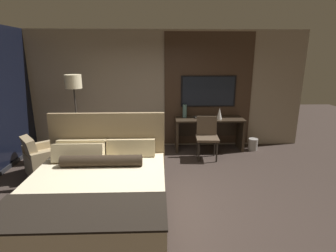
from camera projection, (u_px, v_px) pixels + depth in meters
name	position (u px, v px, depth m)	size (l,w,h in m)	color
ground_plane	(155.00, 198.00, 4.21)	(16.00, 16.00, 0.00)	#332823
wall_back_tv_panel	(162.00, 90.00, 6.35)	(7.20, 0.09, 2.80)	gray
bed	(97.00, 195.00, 3.61)	(1.91, 2.16, 1.31)	#33281E
desk	(209.00, 128.00, 6.31)	(1.61, 0.58, 0.77)	#2D2319
tv	(208.00, 91.00, 6.32)	(1.32, 0.04, 0.74)	black
desk_chair	(207.00, 133.00, 5.76)	(0.51, 0.50, 0.92)	#4C3D2D
armchair_by_window	(46.00, 161.00, 5.01)	(0.98, 0.98, 0.79)	#998460
floor_lamp	(74.00, 89.00, 5.42)	(0.34, 0.34, 1.84)	#282623
vase_tall	(219.00, 114.00, 6.10)	(0.13, 0.13, 0.27)	silver
vase_short	(185.00, 111.00, 6.27)	(0.10, 0.10, 0.31)	#4C706B
book	(198.00, 117.00, 6.26)	(0.26, 0.21, 0.03)	#332D28
waste_bin	(253.00, 144.00, 6.32)	(0.22, 0.22, 0.28)	gray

